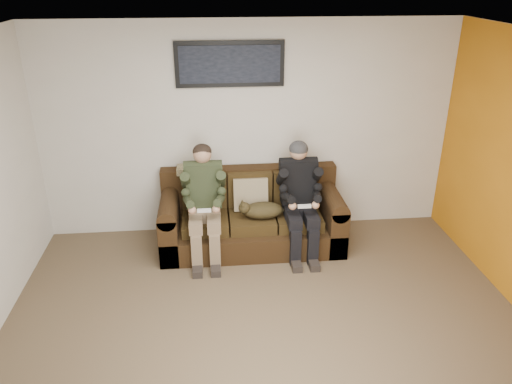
{
  "coord_description": "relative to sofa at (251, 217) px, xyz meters",
  "views": [
    {
      "loc": [
        -0.48,
        -3.55,
        3.09
      ],
      "look_at": [
        -0.01,
        1.2,
        0.95
      ],
      "focal_mm": 35.0,
      "sensor_mm": 36.0,
      "label": 1
    }
  ],
  "objects": [
    {
      "name": "floor",
      "position": [
        0.01,
        -1.83,
        -0.33
      ],
      "size": [
        5.0,
        5.0,
        0.0
      ],
      "primitive_type": "plane",
      "color": "brown",
      "rests_on": "ground"
    },
    {
      "name": "ceiling",
      "position": [
        0.01,
        -1.83,
        2.27
      ],
      "size": [
        5.0,
        5.0,
        0.0
      ],
      "primitive_type": "plane",
      "rotation": [
        3.14,
        0.0,
        0.0
      ],
      "color": "silver",
      "rests_on": "ground"
    },
    {
      "name": "wall_back",
      "position": [
        0.01,
        0.42,
        0.97
      ],
      "size": [
        5.0,
        0.0,
        5.0
      ],
      "primitive_type": "plane",
      "rotation": [
        1.57,
        0.0,
        0.0
      ],
      "color": "beige",
      "rests_on": "ground"
    },
    {
      "name": "sofa",
      "position": [
        0.0,
        0.0,
        0.0
      ],
      "size": [
        2.15,
        0.93,
        0.88
      ],
      "color": "black",
      "rests_on": "ground"
    },
    {
      "name": "throw_pillow",
      "position": [
        -0.0,
        0.04,
        0.29
      ],
      "size": [
        0.41,
        0.2,
        0.41
      ],
      "primitive_type": "cube",
      "rotation": [
        -0.21,
        0.0,
        0.0
      ],
      "color": "#8F7D5E",
      "rests_on": "sofa"
    },
    {
      "name": "throw_blanket",
      "position": [
        -0.65,
        0.27,
        0.55
      ],
      "size": [
        0.44,
        0.21,
        0.08
      ],
      "primitive_type": "cube",
      "color": "tan",
      "rests_on": "sofa"
    },
    {
      "name": "person_left",
      "position": [
        -0.55,
        -0.18,
        0.39
      ],
      "size": [
        0.51,
        0.87,
        1.29
      ],
      "color": "#816A50",
      "rests_on": "sofa"
    },
    {
      "name": "person_right",
      "position": [
        0.55,
        -0.18,
        0.39
      ],
      "size": [
        0.51,
        0.86,
        1.29
      ],
      "color": "black",
      "rests_on": "sofa"
    },
    {
      "name": "cat",
      "position": [
        0.1,
        -0.21,
        0.2
      ],
      "size": [
        0.66,
        0.26,
        0.24
      ],
      "color": "#44381A",
      "rests_on": "sofa"
    },
    {
      "name": "framed_poster",
      "position": [
        -0.2,
        0.39,
        1.77
      ],
      "size": [
        1.25,
        0.05,
        0.52
      ],
      "color": "black",
      "rests_on": "wall_back"
    }
  ]
}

